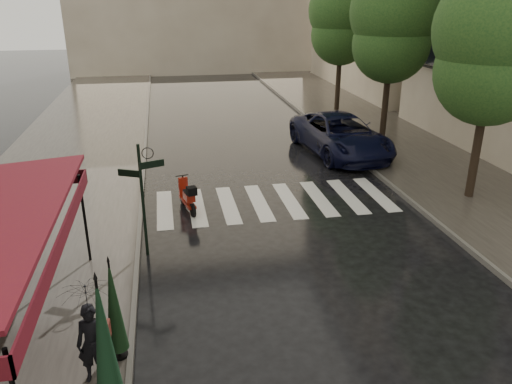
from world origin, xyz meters
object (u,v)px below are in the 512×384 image
object	(u,v)px
pedestrian_with_umbrella	(87,304)
parasol_back	(114,306)
parasol_front	(104,344)
scooter	(188,197)
parked_car	(340,135)

from	to	relation	value
pedestrian_with_umbrella	parasol_back	xyz separation A→B (m)	(0.35, 0.54, -0.45)
parasol_back	parasol_front	bearing A→B (deg)	-90.00
scooter	parasol_front	world-z (taller)	parasol_front
parked_car	scooter	bearing A→B (deg)	-149.54
parasol_back	pedestrian_with_umbrella	bearing A→B (deg)	-122.63
pedestrian_with_umbrella	parked_car	distance (m)	15.50
scooter	parasol_front	size ratio (longest dim) A/B	0.59
parasol_front	parasol_back	world-z (taller)	parasol_front
parked_car	pedestrian_with_umbrella	bearing A→B (deg)	-131.43
scooter	parked_car	world-z (taller)	parked_car
parasol_front	pedestrian_with_umbrella	bearing A→B (deg)	110.59
parked_car	parasol_back	size ratio (longest dim) A/B	2.90
scooter	parasol_back	world-z (taller)	parasol_back
pedestrian_with_umbrella	parasol_front	bearing A→B (deg)	-66.45
pedestrian_with_umbrella	parasol_front	size ratio (longest dim) A/B	0.90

